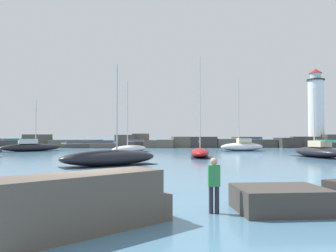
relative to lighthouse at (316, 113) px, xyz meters
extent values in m
plane|color=teal|center=(-31.61, -52.29, -6.58)|extent=(600.00, 600.00, 0.00)
cube|color=teal|center=(-31.61, 58.72, -6.58)|extent=(400.00, 116.00, 0.01)
cube|color=#383330|center=(-56.48, -1.50, -5.76)|extent=(5.06, 4.57, 1.64)
cube|color=#4C443D|center=(-52.43, -0.99, -5.37)|extent=(5.30, 4.05, 2.43)
cube|color=brown|center=(-47.70, -1.17, -5.87)|extent=(5.02, 3.89, 1.43)
cube|color=#423D38|center=(-43.47, -1.19, -5.87)|extent=(5.44, 5.81, 1.43)
cube|color=brown|center=(-39.87, -2.04, -5.97)|extent=(4.68, 4.42, 1.21)
cube|color=#4C443D|center=(-36.23, -1.85, -5.40)|extent=(3.95, 3.90, 2.35)
cube|color=brown|center=(-33.40, -0.53, -5.29)|extent=(2.98, 3.76, 2.57)
cube|color=brown|center=(-31.12, -0.53, -5.91)|extent=(3.51, 5.61, 1.33)
cube|color=brown|center=(-28.70, -1.46, -5.85)|extent=(3.63, 5.43, 1.46)
cube|color=brown|center=(-25.68, -0.79, -5.58)|extent=(4.01, 4.55, 2.01)
cube|color=#383330|center=(-21.56, -0.68, -5.59)|extent=(5.25, 5.54, 1.99)
cube|color=brown|center=(-17.38, -1.39, -5.78)|extent=(3.83, 4.25, 1.60)
cube|color=#4C443D|center=(-13.56, -0.69, -5.60)|extent=(4.98, 4.68, 1.97)
cube|color=#423D38|center=(-10.10, -0.70, -5.85)|extent=(3.81, 3.61, 1.47)
cube|color=#383330|center=(-6.35, -1.93, -5.67)|extent=(4.24, 3.92, 1.81)
cube|color=#423D38|center=(-2.45, -0.84, -5.57)|extent=(5.54, 4.22, 2.02)
cube|color=#423D38|center=(2.38, -1.17, -5.37)|extent=(4.78, 4.01, 2.42)
cylinder|color=gray|center=(0.00, 0.00, -5.68)|extent=(3.85, 3.85, 1.80)
cylinder|color=white|center=(0.00, 0.00, 0.68)|extent=(2.85, 2.85, 10.92)
cylinder|color=#232328|center=(0.00, 0.00, 6.27)|extent=(3.28, 3.28, 0.25)
cylinder|color=silver|center=(0.00, 0.00, 6.97)|extent=(1.99, 1.99, 1.15)
cone|color=#B21919|center=(0.00, 0.00, 7.99)|extent=(2.42, 2.42, 0.90)
cube|color=brown|center=(-31.34, -53.70, -5.86)|extent=(4.07, 3.73, 1.45)
cube|color=brown|center=(-30.79, -52.30, -6.21)|extent=(3.48, 3.50, 0.74)
cube|color=#423D38|center=(-25.65, -51.62, -6.20)|extent=(2.86, 2.25, 0.76)
ellipsoid|color=black|center=(-33.40, -36.52, -5.97)|extent=(7.69, 5.80, 1.22)
cube|color=black|center=(-33.40, -36.52, -6.57)|extent=(7.34, 5.57, 0.03)
cylinder|color=silver|center=(-32.91, -36.22, -2.01)|extent=(0.12, 0.12, 6.70)
cylinder|color=#BCBCC1|center=(-34.72, -37.32, -4.81)|extent=(3.69, 2.29, 0.10)
cube|color=#4C4C51|center=(-34.72, -37.32, -4.71)|extent=(3.19, 2.05, 0.20)
ellipsoid|color=black|center=(-13.06, -27.76, -6.02)|extent=(3.74, 7.16, 1.12)
cube|color=black|center=(-13.06, -27.76, -6.57)|extent=(3.62, 6.82, 0.03)
cube|color=beige|center=(-12.99, -28.10, -5.14)|extent=(1.72, 2.27, 0.64)
cylinder|color=silver|center=(-13.16, -27.26, -2.35)|extent=(0.12, 0.12, 6.22)
cylinder|color=#BCBCC1|center=(-12.79, -29.10, -4.91)|extent=(0.85, 3.69, 0.10)
cube|color=#1E664C|center=(-12.79, -29.10, -4.81)|extent=(0.83, 3.16, 0.20)
ellipsoid|color=white|center=(-33.70, -18.10, -6.09)|extent=(5.33, 7.06, 0.97)
cube|color=black|center=(-33.70, -18.10, -6.57)|extent=(5.11, 6.74, 0.03)
cylinder|color=silver|center=(-33.97, -18.55, -1.35)|extent=(0.12, 0.12, 8.52)
cylinder|color=#BCBCC1|center=(-32.97, -16.89, -5.06)|extent=(2.09, 3.38, 0.10)
cube|color=#4C4C51|center=(-32.97, -16.89, -4.96)|extent=(1.87, 2.93, 0.20)
ellipsoid|color=maroon|center=(-25.36, -27.19, -6.10)|extent=(2.49, 6.49, 0.97)
cube|color=black|center=(-25.36, -27.19, -6.57)|extent=(2.43, 6.17, 0.03)
cylinder|color=silver|center=(-25.40, -27.66, -0.79)|extent=(0.12, 0.12, 9.65)
cylinder|color=#BCBCC1|center=(-25.24, -25.92, -5.06)|extent=(0.42, 3.48, 0.10)
cube|color=#4C4C51|center=(-25.24, -25.92, -4.96)|extent=(0.47, 2.97, 0.20)
ellipsoid|color=white|center=(-17.75, -14.32, -5.98)|extent=(6.71, 3.08, 1.21)
cube|color=black|center=(-17.75, -14.32, -6.57)|extent=(6.39, 2.98, 0.03)
cube|color=beige|center=(-17.43, -14.26, -5.05)|extent=(2.10, 1.40, 0.64)
cylinder|color=silver|center=(-18.22, -14.41, -0.72)|extent=(0.12, 0.12, 9.30)
cylinder|color=#BCBCC1|center=(-16.47, -14.09, -4.82)|extent=(3.52, 0.74, 0.10)
cube|color=navy|center=(-16.47, -14.09, -4.72)|extent=(3.01, 0.74, 0.20)
ellipsoid|color=black|center=(-48.12, -14.76, -6.03)|extent=(7.83, 6.24, 1.10)
cube|color=black|center=(-48.12, -14.76, -6.57)|extent=(7.47, 5.97, 0.03)
cube|color=silver|center=(-48.46, -15.00, -5.16)|extent=(2.60, 2.23, 0.64)
cylinder|color=silver|center=(-47.61, -14.40, -2.38)|extent=(0.12, 0.12, 6.20)
cylinder|color=#BCBCC1|center=(-49.48, -15.71, -4.93)|extent=(3.80, 2.71, 0.10)
cube|color=#1E664C|center=(-49.48, -15.71, -4.83)|extent=(3.30, 2.40, 0.20)
cylinder|color=#282833|center=(-27.85, -51.83, -6.17)|extent=(0.14, 0.14, 0.82)
cylinder|color=#282833|center=(-27.67, -51.83, -6.17)|extent=(0.14, 0.14, 0.82)
cube|color=#338C4C|center=(-27.76, -51.83, -5.43)|extent=(0.36, 0.22, 0.65)
sphere|color=tan|center=(-27.76, -51.83, -4.99)|extent=(0.22, 0.22, 0.22)
camera|label=1|loc=(-29.33, -61.86, -4.17)|focal=35.00mm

